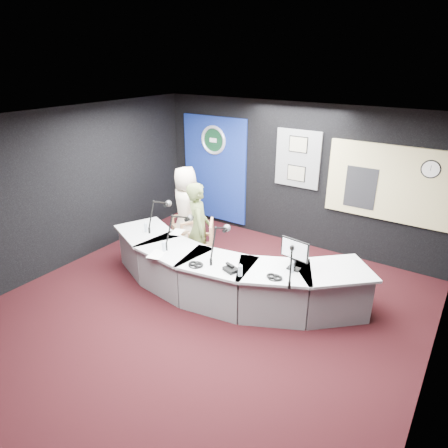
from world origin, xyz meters
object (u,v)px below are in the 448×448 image
Objects in this scene: armchair_right at (199,248)px; person_woman at (199,229)px; broadcast_desk at (223,273)px; person_man at (186,209)px; armchair_left at (187,227)px.

armchair_right is 0.57× the size of person_woman.
armchair_right is 0.36m from person_woman.
person_man is (-1.52, 0.98, 0.46)m from broadcast_desk.
person_man reaches higher than armchair_left.
person_woman is (0.78, -0.63, 0.38)m from armchair_left.
armchair_left is 0.54× the size of person_woman.
person_man is 1.01× the size of person_woman.
armchair_right is at bearing -0.00° from person_woman.
armchair_left is 0.95× the size of armchair_right.
armchair_left is 0.54× the size of person_man.
armchair_right is (-0.74, 0.35, 0.10)m from broadcast_desk.
broadcast_desk is 1.82m from armchair_left.
armchair_left is at bearing 24.22° from person_man.
person_man reaches higher than broadcast_desk.
armchair_left is at bearing 147.19° from broadcast_desk.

